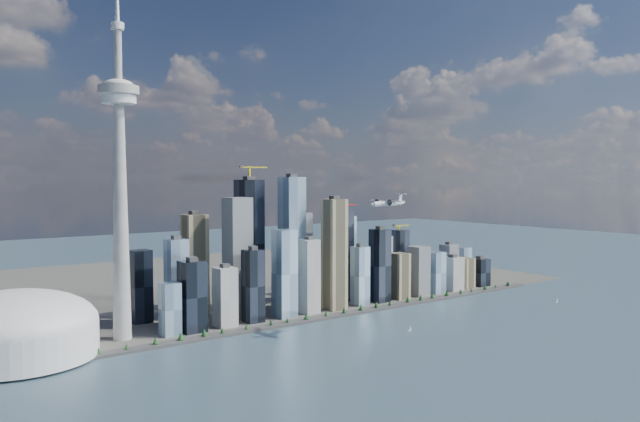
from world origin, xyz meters
TOP-DOWN VIEW (x-y plane):
  - ground at (0.00, 0.00)m, footprint 4000.00×4000.00m
  - seawall at (0.00, 250.00)m, footprint 1100.00×22.00m
  - land at (0.00, 700.00)m, footprint 1400.00×900.00m
  - shoreline_trees at (0.00, 250.00)m, footprint 960.53×7.20m
  - skyscraper_cluster at (59.62, 336.82)m, footprint 736.00×142.00m
  - needle_tower at (-300.00, 310.00)m, footprint 56.00×56.00m
  - dome_stadium at (-440.00, 300.00)m, footprint 200.00×200.00m
  - airplane at (34.53, 118.33)m, footprint 74.74×66.17m
  - sailboat_west at (69.91, 105.68)m, footprint 6.93×3.56m
  - sailboat_east at (446.10, 96.28)m, footprint 6.33×1.86m

SIDE VIEW (x-z plane):
  - ground at x=0.00m, z-range 0.00..0.00m
  - land at x=0.00m, z-range 0.00..3.00m
  - seawall at x=0.00m, z-range 0.00..4.00m
  - sailboat_east at x=446.10m, z-range -1.58..7.22m
  - sailboat_west at x=69.91m, z-range -1.73..7.93m
  - shoreline_trees at x=0.00m, z-range 4.38..13.18m
  - dome_stadium at x=-440.00m, z-range -3.56..82.44m
  - skyscraper_cluster at x=59.62m, z-range -48.01..204.46m
  - airplane at x=34.53m, z-range 186.32..204.53m
  - needle_tower at x=-300.00m, z-range -39.41..511.09m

